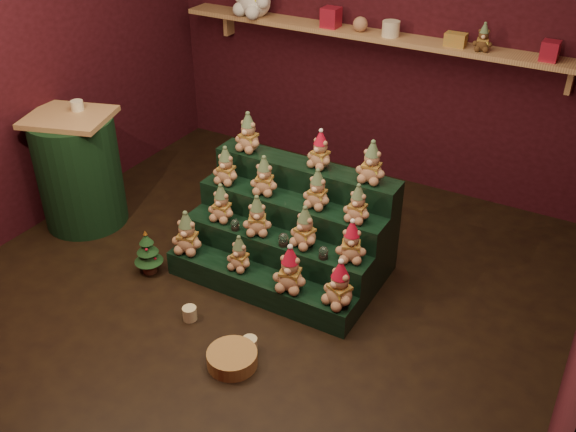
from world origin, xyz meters
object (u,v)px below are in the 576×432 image
Objects in this scene: snow_globe_b at (283,239)px; snow_globe_c at (323,253)px; brown_bear at (483,37)px; snow_globe_a at (235,225)px; mini_christmas_tree at (148,252)px; wicker_basket at (232,358)px; mug_right at (250,345)px; mug_left at (190,313)px; side_table at (79,170)px; riser_tier_front at (259,285)px.

snow_globe_b is 1.06× the size of snow_globe_c.
snow_globe_a is at bearing -133.58° from brown_bear.
brown_bear reaches higher than mini_christmas_tree.
brown_bear is (0.60, 2.54, 1.37)m from wicker_basket.
mini_christmas_tree is 1.12m from mug_right.
mug_left is (-0.37, -0.59, -0.36)m from snow_globe_b.
snow_globe_c is 0.92× the size of mug_right.
brown_bear reaches higher than snow_globe_c.
side_table reaches higher than mug_right.
side_table is 2.13m from wicker_basket.
snow_globe_c is at bearing 41.58° from mug_left.
riser_tier_front is 0.54m from snow_globe_c.
mug_left is 2.91m from brown_bear.
snow_globe_a is 1.45m from side_table.
wicker_basket is (0.10, -0.80, -0.36)m from snow_globe_b.
riser_tier_front reaches higher than wicker_basket.
mini_christmas_tree reaches higher than riser_tier_front.
side_table reaches higher than snow_globe_a.
snow_globe_a is at bearing 150.57° from riser_tier_front.
mug_right and wicker_basket have the same top height.
snow_globe_a is 0.92× the size of snow_globe_c.
riser_tier_front is 0.37m from snow_globe_b.
wicker_basket is 2.95m from brown_bear.
wicker_basket is (-0.03, -0.15, 0.00)m from mug_right.
snow_globe_c is 2.06m from brown_bear.
mug_right is at bearing -115.03° from brown_bear.
mug_right is at bearing -5.89° from mug_left.
snow_globe_c reaches higher than riser_tier_front.
snow_globe_c is (0.69, 0.00, 0.00)m from snow_globe_a.
snow_globe_a reaches higher than mug_left.
snow_globe_c is 0.09× the size of side_table.
snow_globe_a reaches higher than mini_christmas_tree.
wicker_basket is (0.21, -0.64, -0.04)m from riser_tier_front.
mini_christmas_tree is (-0.94, -0.32, -0.24)m from snow_globe_b.
side_table reaches higher than wicker_basket.
side_table reaches higher than mug_left.
mug_right is 2.81m from brown_bear.
snow_globe_b reaches higher than snow_globe_a.
mug_left is at bearing -121.80° from snow_globe_b.
mini_christmas_tree is (-0.83, -0.16, 0.08)m from riser_tier_front.
mini_christmas_tree is at bearing -150.01° from snow_globe_a.
mug_right is 0.31× the size of wicker_basket.
snow_globe_c is (0.30, 0.00, -0.00)m from snow_globe_b.
wicker_basket is at bearing -82.56° from snow_globe_b.
mini_christmas_tree reaches higher than mug_right.
mini_christmas_tree is at bearing -36.17° from side_table.
side_table is at bearing 158.79° from mug_left.
snow_globe_b is 0.26× the size of mini_christmas_tree.
riser_tier_front is 14.97× the size of mug_left.
side_table is 0.99m from mini_christmas_tree.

